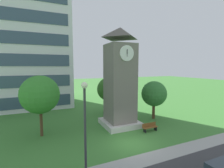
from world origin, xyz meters
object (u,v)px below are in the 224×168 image
(clock_tower, at_px, (120,83))
(street_lamp, at_px, (85,124))
(tree_streetside, at_px, (109,89))
(park_bench, at_px, (150,127))
(tree_near_tower, at_px, (40,95))
(tree_by_building, at_px, (154,94))

(clock_tower, relative_size, street_lamp, 1.85)
(tree_streetside, bearing_deg, park_bench, -80.21)
(street_lamp, relative_size, tree_near_tower, 1.00)
(tree_near_tower, bearing_deg, clock_tower, -3.49)
(clock_tower, bearing_deg, street_lamp, -127.66)
(tree_near_tower, bearing_deg, tree_streetside, 26.81)
(park_bench, xyz_separation_m, street_lamp, (-8.59, -5.35, 3.36))
(park_bench, distance_m, street_lamp, 10.66)
(street_lamp, distance_m, tree_near_tower, 9.11)
(street_lamp, height_order, tree_streetside, street_lamp)
(clock_tower, xyz_separation_m, tree_streetside, (0.78, 5.29, -1.51))
(park_bench, relative_size, tree_streetside, 0.33)
(park_bench, height_order, tree_by_building, tree_by_building)
(tree_by_building, bearing_deg, tree_streetside, 133.70)
(tree_streetside, xyz_separation_m, tree_near_tower, (-9.42, -4.76, 0.62))
(park_bench, distance_m, tree_streetside, 8.94)
(street_lamp, height_order, tree_by_building, street_lamp)
(clock_tower, height_order, tree_near_tower, clock_tower)
(tree_streetside, bearing_deg, tree_near_tower, -153.19)
(park_bench, height_order, tree_streetside, tree_streetside)
(street_lamp, xyz_separation_m, tree_streetside, (7.17, 13.58, -0.17))
(street_lamp, distance_m, tree_by_building, 14.68)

